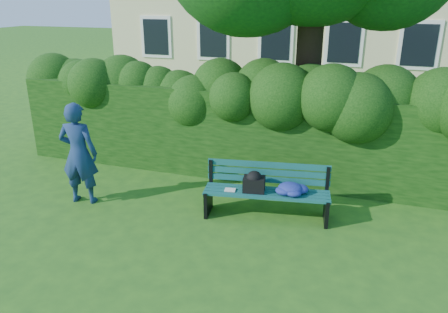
% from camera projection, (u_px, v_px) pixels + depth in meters
% --- Properties ---
extents(ground, '(80.00, 80.00, 0.00)m').
position_uv_depth(ground, '(212.00, 222.00, 7.23)').
color(ground, '#285A1B').
rests_on(ground, ground).
extents(hedge, '(10.00, 1.00, 1.80)m').
position_uv_depth(hedge, '(249.00, 133.00, 8.87)').
color(hedge, black).
rests_on(hedge, ground).
extents(park_bench, '(2.14, 0.88, 0.89)m').
position_uv_depth(park_bench, '(270.00, 189.00, 7.25)').
color(park_bench, '#0D3E42').
rests_on(park_bench, ground).
extents(man_reading, '(0.74, 0.55, 1.84)m').
position_uv_depth(man_reading, '(79.00, 154.00, 7.66)').
color(man_reading, navy).
rests_on(man_reading, ground).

